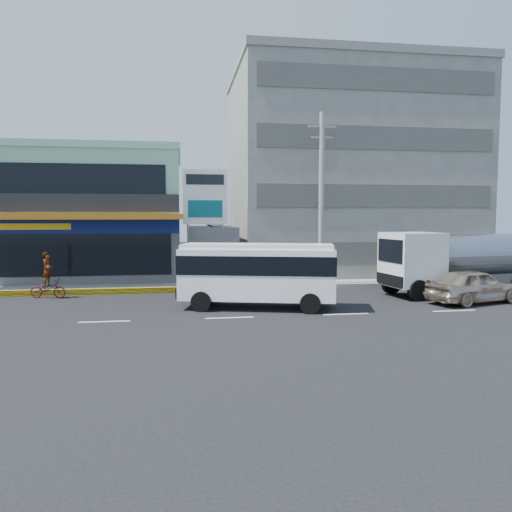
{
  "coord_description": "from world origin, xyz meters",
  "views": [
    {
      "loc": [
        -1.97,
        -20.22,
        4.23
      ],
      "look_at": [
        1.76,
        4.24,
        2.2
      ],
      "focal_mm": 35.0,
      "sensor_mm": 36.0,
      "label": 1
    }
  ],
  "objects_px": {
    "concrete_building": "(346,177)",
    "billboard": "(205,203)",
    "shop_building": "(87,219)",
    "minibus": "(258,270)",
    "sedan": "(473,286)",
    "tanker_truck": "(454,261)",
    "utility_pole_near": "(321,199)",
    "satellite_dish": "(212,226)",
    "motorcycle_rider": "(48,283)"
  },
  "relations": [
    {
      "from": "concrete_building",
      "to": "billboard",
      "type": "bearing_deg",
      "value": -151.08
    },
    {
      "from": "shop_building",
      "to": "minibus",
      "type": "relative_size",
      "value": 1.69
    },
    {
      "from": "sedan",
      "to": "tanker_truck",
      "type": "distance_m",
      "value": 2.7
    },
    {
      "from": "shop_building",
      "to": "utility_pole_near",
      "type": "bearing_deg",
      "value": -25.06
    },
    {
      "from": "satellite_dish",
      "to": "utility_pole_near",
      "type": "bearing_deg",
      "value": -30.96
    },
    {
      "from": "billboard",
      "to": "sedan",
      "type": "relative_size",
      "value": 1.42
    },
    {
      "from": "billboard",
      "to": "minibus",
      "type": "relative_size",
      "value": 0.94
    },
    {
      "from": "motorcycle_rider",
      "to": "shop_building",
      "type": "bearing_deg",
      "value": 84.91
    },
    {
      "from": "concrete_building",
      "to": "billboard",
      "type": "distance_m",
      "value": 12.17
    },
    {
      "from": "satellite_dish",
      "to": "utility_pole_near",
      "type": "relative_size",
      "value": 0.15
    },
    {
      "from": "shop_building",
      "to": "billboard",
      "type": "xyz_separation_m",
      "value": [
        7.5,
        -4.75,
        0.93
      ]
    },
    {
      "from": "tanker_truck",
      "to": "satellite_dish",
      "type": "bearing_deg",
      "value": 151.51
    },
    {
      "from": "billboard",
      "to": "tanker_truck",
      "type": "xyz_separation_m",
      "value": [
        12.92,
        -4.94,
        -3.14
      ]
    },
    {
      "from": "shop_building",
      "to": "minibus",
      "type": "xyz_separation_m",
      "value": [
        9.48,
        -11.97,
        -2.25
      ]
    },
    {
      "from": "billboard",
      "to": "utility_pole_near",
      "type": "height_order",
      "value": "utility_pole_near"
    },
    {
      "from": "utility_pole_near",
      "to": "motorcycle_rider",
      "type": "relative_size",
      "value": 4.22
    },
    {
      "from": "billboard",
      "to": "tanker_truck",
      "type": "relative_size",
      "value": 0.79
    },
    {
      "from": "sedan",
      "to": "tanker_truck",
      "type": "relative_size",
      "value": 0.56
    },
    {
      "from": "sedan",
      "to": "satellite_dish",
      "type": "bearing_deg",
      "value": 37.21
    },
    {
      "from": "utility_pole_near",
      "to": "tanker_truck",
      "type": "xyz_separation_m",
      "value": [
        6.42,
        -3.14,
        -3.36
      ]
    },
    {
      "from": "shop_building",
      "to": "sedan",
      "type": "height_order",
      "value": "shop_building"
    },
    {
      "from": "concrete_building",
      "to": "sedan",
      "type": "xyz_separation_m",
      "value": [
        2.0,
        -13.23,
        -6.17
      ]
    },
    {
      "from": "billboard",
      "to": "tanker_truck",
      "type": "height_order",
      "value": "billboard"
    },
    {
      "from": "minibus",
      "to": "tanker_truck",
      "type": "relative_size",
      "value": 0.84
    },
    {
      "from": "shop_building",
      "to": "motorcycle_rider",
      "type": "xyz_separation_m",
      "value": [
        -0.68,
        -7.64,
        -3.22
      ]
    },
    {
      "from": "motorcycle_rider",
      "to": "tanker_truck",
      "type": "bearing_deg",
      "value": -5.54
    },
    {
      "from": "utility_pole_near",
      "to": "minibus",
      "type": "bearing_deg",
      "value": -129.81
    },
    {
      "from": "concrete_building",
      "to": "billboard",
      "type": "relative_size",
      "value": 2.32
    },
    {
      "from": "tanker_truck",
      "to": "motorcycle_rider",
      "type": "height_order",
      "value": "tanker_truck"
    },
    {
      "from": "concrete_building",
      "to": "minibus",
      "type": "relative_size",
      "value": 2.18
    },
    {
      "from": "sedan",
      "to": "minibus",
      "type": "bearing_deg",
      "value": 73.64
    },
    {
      "from": "concrete_building",
      "to": "utility_pole_near",
      "type": "relative_size",
      "value": 1.6
    },
    {
      "from": "utility_pole_near",
      "to": "concrete_building",
      "type": "bearing_deg",
      "value": 62.24
    },
    {
      "from": "billboard",
      "to": "minibus",
      "type": "xyz_separation_m",
      "value": [
        1.98,
        -7.22,
        -3.18
      ]
    },
    {
      "from": "sedan",
      "to": "billboard",
      "type": "bearing_deg",
      "value": 44.05
    },
    {
      "from": "concrete_building",
      "to": "satellite_dish",
      "type": "xyz_separation_m",
      "value": [
        -10.0,
        -4.0,
        -3.42
      ]
    },
    {
      "from": "billboard",
      "to": "sedan",
      "type": "bearing_deg",
      "value": -30.72
    },
    {
      "from": "concrete_building",
      "to": "utility_pole_near",
      "type": "xyz_separation_m",
      "value": [
        -4.0,
        -7.6,
        -1.85
      ]
    },
    {
      "from": "concrete_building",
      "to": "billboard",
      "type": "height_order",
      "value": "concrete_building"
    },
    {
      "from": "tanker_truck",
      "to": "concrete_building",
      "type": "bearing_deg",
      "value": 102.72
    },
    {
      "from": "billboard",
      "to": "minibus",
      "type": "height_order",
      "value": "billboard"
    },
    {
      "from": "satellite_dish",
      "to": "shop_building",
      "type": "bearing_deg",
      "value": 159.79
    },
    {
      "from": "shop_building",
      "to": "sedan",
      "type": "distance_m",
      "value": 23.63
    },
    {
      "from": "minibus",
      "to": "tanker_truck",
      "type": "bearing_deg",
      "value": 11.76
    },
    {
      "from": "utility_pole_near",
      "to": "sedan",
      "type": "height_order",
      "value": "utility_pole_near"
    },
    {
      "from": "concrete_building",
      "to": "motorcycle_rider",
      "type": "relative_size",
      "value": 6.75
    },
    {
      "from": "concrete_building",
      "to": "motorcycle_rider",
      "type": "height_order",
      "value": "concrete_building"
    },
    {
      "from": "concrete_building",
      "to": "tanker_truck",
      "type": "distance_m",
      "value": 12.18
    },
    {
      "from": "shop_building",
      "to": "tanker_truck",
      "type": "relative_size",
      "value": 1.42
    },
    {
      "from": "motorcycle_rider",
      "to": "minibus",
      "type": "bearing_deg",
      "value": -23.05
    }
  ]
}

